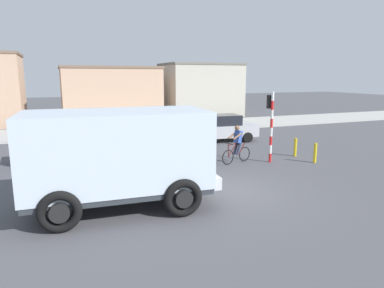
% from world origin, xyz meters
% --- Properties ---
extents(ground_plane, '(120.00, 120.00, 0.00)m').
position_xyz_m(ground_plane, '(0.00, 0.00, 0.00)').
color(ground_plane, '#4C4C51').
extents(sidewalk_far, '(80.00, 5.00, 0.16)m').
position_xyz_m(sidewalk_far, '(0.00, 14.73, 0.08)').
color(sidewalk_far, '#ADADA8').
rests_on(sidewalk_far, ground).
extents(truck_foreground, '(5.56, 3.08, 2.90)m').
position_xyz_m(truck_foreground, '(-3.49, -0.20, 1.67)').
color(truck_foreground, silver).
rests_on(truck_foreground, ground).
extents(cyclist, '(1.68, 0.63, 1.72)m').
position_xyz_m(cyclist, '(2.38, 3.28, 0.86)').
color(cyclist, black).
rests_on(cyclist, ground).
extents(traffic_light_pole, '(0.24, 0.43, 3.20)m').
position_xyz_m(traffic_light_pole, '(3.89, 2.94, 2.07)').
color(traffic_light_pole, red).
rests_on(traffic_light_pole, ground).
extents(car_red_near, '(4.10, 2.08, 1.60)m').
position_xyz_m(car_red_near, '(-4.71, 6.76, 0.82)').
color(car_red_near, '#234C9E').
rests_on(car_red_near, ground).
extents(car_white_mid, '(4.13, 2.13, 1.60)m').
position_xyz_m(car_white_mid, '(4.21, 8.38, 0.82)').
color(car_white_mid, '#B7B7BC').
rests_on(car_white_mid, ground).
extents(car_far_side, '(4.03, 1.93, 1.60)m').
position_xyz_m(car_far_side, '(-0.82, 10.26, 0.82)').
color(car_far_side, '#234C9E').
rests_on(car_far_side, ground).
extents(pedestrian_near_kerb, '(0.34, 0.22, 1.62)m').
position_xyz_m(pedestrian_near_kerb, '(2.71, 10.43, 0.85)').
color(pedestrian_near_kerb, '#2D334C').
rests_on(pedestrian_near_kerb, ground).
extents(bollard_near, '(0.14, 0.14, 0.90)m').
position_xyz_m(bollard_near, '(5.72, 2.01, 0.45)').
color(bollard_near, gold).
rests_on(bollard_near, ground).
extents(bollard_far, '(0.14, 0.14, 0.90)m').
position_xyz_m(bollard_far, '(5.72, 3.41, 0.45)').
color(bollard_far, gold).
rests_on(bollard_far, ground).
extents(building_mid_block, '(8.21, 5.95, 4.70)m').
position_xyz_m(building_mid_block, '(-0.54, 20.91, 2.35)').
color(building_mid_block, tan).
rests_on(building_mid_block, ground).
extents(building_corner_right, '(7.20, 5.67, 5.11)m').
position_xyz_m(building_corner_right, '(8.39, 21.69, 2.56)').
color(building_corner_right, '#B2AD9E').
rests_on(building_corner_right, ground).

